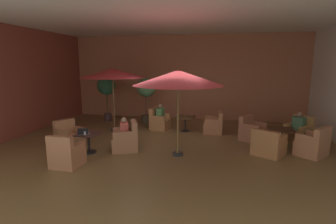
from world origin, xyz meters
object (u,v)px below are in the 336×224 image
Objects in this scene: armchair_front_right_east at (313,145)px; patron_by_window at (299,122)px; armchair_mid_center_east at (214,125)px; potted_tree_left_corner at (146,92)px; patio_umbrella_tall_red at (178,78)px; armchair_front_left_east at (66,155)px; armchair_front_right_west at (252,132)px; iced_drink_cup at (85,133)px; armchair_mid_center_north at (159,121)px; cafe_table_front_left at (89,139)px; cafe_table_mid_center at (185,120)px; open_laptop at (83,133)px; patron_blue_shirt at (124,128)px; armchair_front_right_south at (299,133)px; armchair_front_left_north at (69,136)px; patio_umbrella_center_beige at (113,73)px; potted_tree_mid_left at (106,88)px; armchair_front_right_north at (268,145)px; armchair_front_left_south at (126,140)px; cafe_table_front_right at (281,133)px.

patron_by_window reaches higher than armchair_front_right_east.
potted_tree_left_corner is (-3.05, 0.97, 1.16)m from armchair_mid_center_east.
armchair_front_left_east is at bearing -152.60° from patio_umbrella_tall_red.
armchair_front_right_west is (5.11, 3.45, -0.01)m from armchair_front_left_east.
iced_drink_cup is at bearing 89.60° from armchair_front_left_east.
armchair_mid_center_north reaches higher than armchair_front_right_west.
cafe_table_front_left is 7.03m from patron_by_window.
cafe_table_mid_center is 4.18m from open_laptop.
armchair_mid_center_north is 1.46× the size of patron_blue_shirt.
armchair_mid_center_north is 1.59m from potted_tree_left_corner.
patron_blue_shirt is at bearing -160.15° from armchair_front_right_south.
patron_by_window is (1.52, 0.09, 0.40)m from armchair_front_right_west.
patio_umbrella_center_beige is (0.71, 2.12, 2.02)m from armchair_front_left_north.
cafe_table_front_left is at bearing 76.27° from iced_drink_cup.
potted_tree_mid_left is (-6.43, 1.97, 1.27)m from armchair_front_right_west.
cafe_table_front_left is 1.89× the size of open_laptop.
armchair_front_left_east is at bearing -123.89° from patron_blue_shirt.
armchair_front_right_north is at bearing 9.36° from cafe_table_front_left.
armchair_front_left_south is at bearing -174.08° from armchair_front_right_north.
armchair_front_right_east is 1.41m from patron_by_window.
armchair_front_left_east is 0.81× the size of armchair_front_right_north.
potted_tree_left_corner is at bearing 164.41° from patron_by_window.
armchair_front_left_east is at bearing -151.80° from armchair_front_right_south.
open_laptop is (-0.06, 0.02, -0.00)m from iced_drink_cup.
cafe_table_front_left is 0.91× the size of cafe_table_mid_center.
potted_tree_mid_left reaches higher than cafe_table_front_left.
patio_umbrella_tall_red reaches higher than armchair_front_right_south.
armchair_front_left_east is 0.85× the size of armchair_front_right_west.
armchair_mid_center_east is at bearing 145.32° from armchair_front_right_east.
potted_tree_left_corner is at bearing 158.38° from armchair_front_right_west.
patron_by_window is (5.55, 1.98, 0.38)m from armchair_front_left_south.
patio_umbrella_tall_red is at bearing -66.89° from armchair_mid_center_north.
potted_tree_mid_left is 4.62m from patron_blue_shirt.
potted_tree_left_corner is (-4.41, 1.75, 1.16)m from armchair_front_right_west.
cafe_table_front_right is 2.26× the size of open_laptop.
armchair_front_left_south is 3.77m from armchair_mid_center_east.
open_laptop is at bearing -171.40° from patio_umbrella_tall_red.
armchair_mid_center_east is at bearing -17.66° from potted_tree_left_corner.
cafe_table_front_right is at bearing -22.19° from cafe_table_mid_center.
potted_tree_mid_left reaches higher than armchair_front_right_north.
armchair_front_right_north is at bearing -128.73° from armchair_front_right_south.
armchair_front_left_east is 7.04m from armchair_front_right_east.
patio_umbrella_center_beige is 1.24× the size of potted_tree_left_corner.
patron_blue_shirt reaches higher than cafe_table_front_right.
armchair_mid_center_north is 8.02× the size of iced_drink_cup.
iced_drink_cup reaches higher than cafe_table_front_left.
patio_umbrella_tall_red is at bearing 6.39° from cafe_table_front_left.
armchair_mid_center_east reaches higher than cafe_table_mid_center.
armchair_mid_center_east is (2.67, 2.67, -0.02)m from armchair_front_left_south.
patio_umbrella_center_beige reaches higher than armchair_front_right_north.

